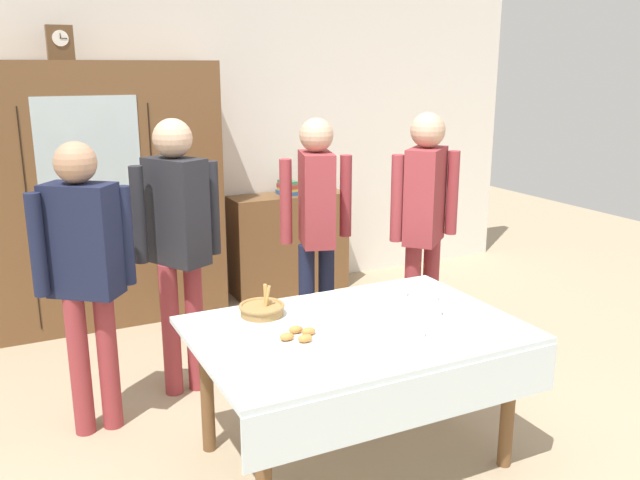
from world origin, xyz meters
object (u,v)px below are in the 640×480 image
dining_table (359,347)px  tea_cup_near_left (431,297)px  mantel_clock (60,43)px  bookshelf_low (289,243)px  bread_basket (262,309)px  person_by_cabinet (424,213)px  person_behind_table_left (85,262)px  pastry_plate (298,337)px  person_beside_shelf (316,216)px  spoon_far_right (369,350)px  tea_cup_far_right (435,312)px  spoon_mid_right (332,370)px  tea_cup_front_edge (401,293)px  spoon_far_left (480,330)px  book_stack (288,188)px  tea_cup_center (417,333)px  wall_cabinet (89,197)px  person_behind_table_right (178,231)px

dining_table → tea_cup_near_left: tea_cup_near_left is taller
mantel_clock → bookshelf_low: mantel_clock is taller
bread_basket → person_by_cabinet: (1.36, 0.52, 0.27)m
person_behind_table_left → pastry_plate: bearing=-47.5°
pastry_plate → person_behind_table_left: (-0.83, 0.90, 0.24)m
bread_basket → bookshelf_low: bearing=63.4°
bookshelf_low → mantel_clock: bearing=-178.3°
dining_table → person_by_cabinet: bearing=42.2°
person_beside_shelf → spoon_far_right: bearing=-107.1°
mantel_clock → tea_cup_far_right: mantel_clock is taller
dining_table → person_behind_table_left: size_ratio=0.99×
tea_cup_near_left → spoon_mid_right: tea_cup_near_left is taller
bookshelf_low → person_by_cabinet: bearing=-82.3°
tea_cup_front_edge → spoon_mid_right: bearing=-139.5°
spoon_far_left → spoon_far_right: same height
dining_table → book_stack: (0.77, 2.64, 0.31)m
tea_cup_center → tea_cup_front_edge: 0.58m
tea_cup_near_left → spoon_mid_right: (-0.88, -0.52, -0.02)m
spoon_far_right → tea_cup_far_right: bearing=23.0°
tea_cup_far_right → tea_cup_front_edge: size_ratio=1.00×
person_by_cabinet → spoon_far_left: bearing=-112.3°
wall_cabinet → spoon_far_left: size_ratio=16.95×
book_stack → person_beside_shelf: bearing=-106.0°
wall_cabinet → tea_cup_near_left: 2.83m
wall_cabinet → spoon_far_right: 2.96m
tea_cup_near_left → person_by_cabinet: person_by_cabinet is taller
tea_cup_far_right → spoon_far_right: bearing=-157.0°
spoon_far_right → bookshelf_low: bearing=73.4°
spoon_mid_right → book_stack: bearing=69.8°
pastry_plate → person_behind_table_right: size_ratio=0.17×
spoon_far_left → tea_cup_near_left: bearing=86.1°
person_by_cabinet → spoon_mid_right: bearing=-136.6°
person_behind_table_left → tea_cup_near_left: bearing=-23.6°
tea_cup_far_right → person_behind_table_left: bearing=149.3°
person_beside_shelf → bookshelf_low: bearing=74.0°
bookshelf_low → spoon_far_left: 2.95m
tea_cup_front_edge → tea_cup_near_left: bearing=-49.3°
pastry_plate → spoon_mid_right: 0.36m
wall_cabinet → spoon_far_right: size_ratio=16.95×
tea_cup_center → tea_cup_near_left: bearing=47.3°
dining_table → spoon_mid_right: 0.49m
spoon_far_left → person_beside_shelf: size_ratio=0.07×
tea_cup_front_edge → spoon_far_left: 0.59m
tea_cup_center → spoon_mid_right: size_ratio=1.09×
mantel_clock → bookshelf_low: size_ratio=0.23×
bookshelf_low → bread_basket: (-1.13, -2.25, 0.32)m
dining_table → bookshelf_low: bookshelf_low is taller
mantel_clock → book_stack: 2.14m
tea_cup_far_right → tea_cup_near_left: bearing=58.8°
mantel_clock → bookshelf_low: (1.77, 0.05, -1.70)m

